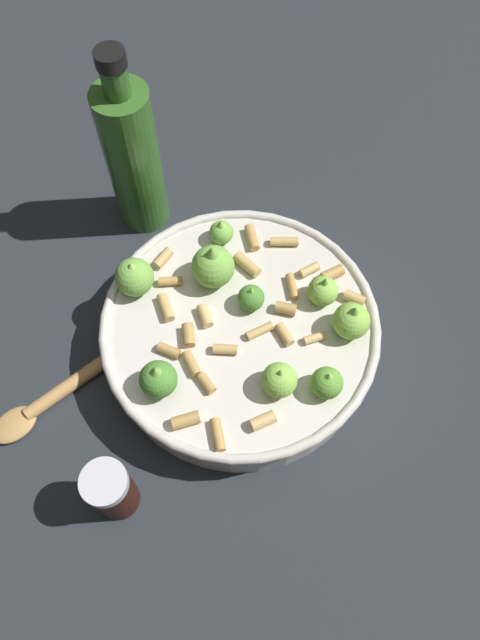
# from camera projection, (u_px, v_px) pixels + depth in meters

# --- Properties ---
(ground_plane) EXTENTS (2.40, 2.40, 0.00)m
(ground_plane) POSITION_uv_depth(u_px,v_px,m) (240.00, 347.00, 0.70)
(ground_plane) COLOR #23282D
(cooking_pan) EXTENTS (0.31, 0.31, 0.12)m
(cooking_pan) POSITION_uv_depth(u_px,v_px,m) (240.00, 332.00, 0.66)
(cooking_pan) COLOR beige
(cooking_pan) RESTS_ON ground
(pepper_shaker) EXTENTS (0.05, 0.05, 0.09)m
(pepper_shaker) POSITION_uv_depth(u_px,v_px,m) (112.00, 490.00, 0.58)
(pepper_shaker) COLOR #33140F
(pepper_shaker) RESTS_ON ground
(olive_oil_bottle) EXTENTS (0.06, 0.06, 0.25)m
(olive_oil_bottle) POSITION_uv_depth(u_px,v_px,m) (133.00, 157.00, 0.69)
(olive_oil_bottle) COLOR #336023
(olive_oil_bottle) RESTS_ON ground
(wooden_spoon) EXTENTS (0.11, 0.19, 0.02)m
(wooden_spoon) POSITION_uv_depth(u_px,v_px,m) (63.00, 390.00, 0.66)
(wooden_spoon) COLOR #B2844C
(wooden_spoon) RESTS_ON ground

